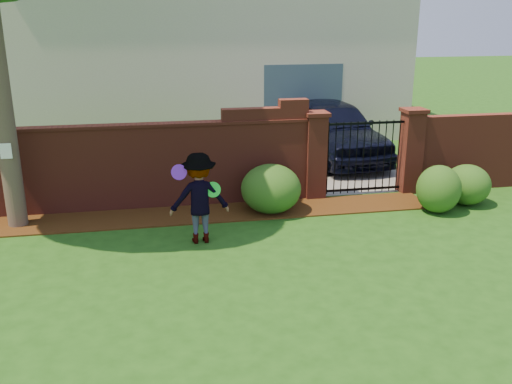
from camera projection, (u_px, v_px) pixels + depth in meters
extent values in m
cube|color=#1D4A12|center=(232.00, 293.00, 8.15)|extent=(80.00, 80.00, 0.01)
cube|color=#361D09|center=(160.00, 217.00, 11.09)|extent=(11.10, 1.08, 0.03)
cube|color=maroon|center=(96.00, 170.00, 11.24)|extent=(8.70, 0.25, 1.70)
cube|color=maroon|center=(265.00, 115.00, 11.55)|extent=(1.80, 0.25, 0.30)
cube|color=maroon|center=(293.00, 103.00, 11.58)|extent=(0.60, 0.25, 0.16)
cube|color=maroon|center=(92.00, 127.00, 10.97)|extent=(8.70, 0.31, 0.06)
cube|color=maroon|center=(492.00, 151.00, 12.80)|extent=(4.00, 0.25, 1.70)
cube|color=maroon|center=(315.00, 157.00, 12.03)|extent=(0.42, 0.42, 1.80)
cube|color=maroon|center=(316.00, 114.00, 11.75)|extent=(0.50, 0.50, 0.08)
cube|color=maroon|center=(411.00, 153.00, 12.43)|extent=(0.42, 0.42, 1.80)
cube|color=maroon|center=(414.00, 110.00, 12.14)|extent=(0.50, 0.50, 0.08)
cylinder|color=black|center=(328.00, 159.00, 12.10)|extent=(0.02, 0.02, 1.60)
cylinder|color=black|center=(335.00, 159.00, 12.13)|extent=(0.02, 0.02, 1.60)
cylinder|color=black|center=(342.00, 158.00, 12.16)|extent=(0.02, 0.02, 1.60)
cylinder|color=black|center=(349.00, 158.00, 12.19)|extent=(0.02, 0.02, 1.60)
cylinder|color=black|center=(356.00, 157.00, 12.22)|extent=(0.02, 0.02, 1.60)
cylinder|color=black|center=(363.00, 157.00, 12.25)|extent=(0.02, 0.02, 1.60)
cylinder|color=black|center=(370.00, 157.00, 12.27)|extent=(0.02, 0.02, 1.60)
cylinder|color=black|center=(377.00, 156.00, 12.30)|extent=(0.02, 0.02, 1.60)
cylinder|color=black|center=(384.00, 156.00, 12.33)|extent=(0.02, 0.02, 1.60)
cylinder|color=black|center=(391.00, 156.00, 12.36)|extent=(0.02, 0.02, 1.60)
cylinder|color=black|center=(398.00, 155.00, 12.39)|extent=(0.02, 0.02, 1.60)
cube|color=black|center=(361.00, 189.00, 12.47)|extent=(1.78, 0.03, 0.05)
cube|color=black|center=(365.00, 123.00, 12.02)|extent=(1.78, 0.03, 0.05)
cube|color=slate|center=(311.00, 152.00, 16.24)|extent=(3.20, 8.00, 0.01)
cube|color=beige|center=(208.00, 39.00, 18.62)|extent=(12.00, 6.00, 6.00)
cube|color=#384C5B|center=(303.00, 105.00, 16.86)|extent=(2.40, 0.12, 2.40)
imported|color=black|center=(337.00, 131.00, 15.10)|extent=(2.29, 4.88, 1.62)
cube|color=white|center=(6.00, 151.00, 10.04)|extent=(0.20, 0.01, 0.28)
ellipsoid|color=#1B4C17|center=(271.00, 189.00, 11.25)|extent=(1.21, 1.21, 0.99)
ellipsoid|color=#1B4C17|center=(439.00, 189.00, 11.26)|extent=(0.88, 0.88, 0.97)
ellipsoid|color=#1B4C17|center=(467.00, 185.00, 11.75)|extent=(0.96, 0.96, 0.85)
imported|color=gray|center=(199.00, 199.00, 9.69)|extent=(1.05, 0.62, 1.61)
cylinder|color=purple|center=(179.00, 172.00, 9.39)|extent=(0.27, 0.09, 0.26)
cylinder|color=#1CD237|center=(213.00, 190.00, 9.60)|extent=(0.28, 0.10, 0.27)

